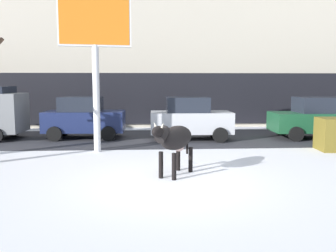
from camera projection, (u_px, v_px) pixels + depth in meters
ground_plane at (172, 185)px, 9.01m from camera, size 120.00×120.00×0.00m
road_strip at (159, 138)px, 16.55m from camera, size 60.00×5.60×0.01m
building_facade at (155, 17)px, 22.73m from camera, size 44.00×6.10×13.00m
cow_black at (175, 139)px, 9.83m from camera, size 1.37×1.82×1.54m
billboard at (95, 30)px, 12.83m from camera, size 2.52×0.60×5.56m
car_navy_hatchback at (84, 118)px, 16.46m from camera, size 3.54×1.99×1.86m
car_silver_hatchback at (190, 119)px, 16.05m from camera, size 3.54×1.99×1.86m
car_darkgreen_sedan at (319, 118)px, 16.46m from camera, size 4.24×2.06×1.84m
pedestrian_near_billboard at (173, 113)px, 19.58m from camera, size 0.36×0.24×1.73m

